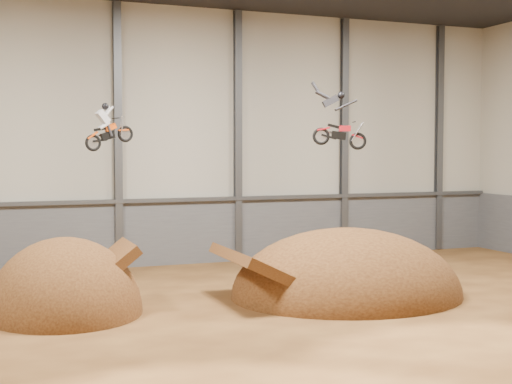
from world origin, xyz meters
TOP-DOWN VIEW (x-y plane):
  - floor at (0.00, 0.00)m, footprint 40.00×40.00m
  - back_wall at (0.00, 15.00)m, footprint 40.00×0.10m
  - lower_band_back at (0.00, 14.90)m, footprint 39.80×0.18m
  - steel_rail at (0.00, 14.75)m, footprint 39.80×0.35m
  - steel_column_2 at (-3.33, 14.80)m, footprint 0.40×0.36m
  - steel_column_3 at (3.33, 14.80)m, footprint 0.40×0.36m
  - steel_column_4 at (10.00, 14.80)m, footprint 0.40×0.36m
  - steel_column_5 at (16.67, 14.80)m, footprint 0.40×0.36m
  - takeoff_ramp at (-7.15, 5.01)m, footprint 5.82×6.71m
  - landing_ramp at (4.47, 4.10)m, footprint 10.06×8.90m
  - fmx_rider_a at (-4.99, 6.99)m, footprint 2.69×1.43m
  - fmx_rider_b at (3.94, 3.93)m, footprint 3.39×1.97m

SIDE VIEW (x-z plane):
  - floor at x=0.00m, z-range 0.00..0.00m
  - takeoff_ramp at x=-7.15m, z-range -2.91..2.91m
  - landing_ramp at x=4.47m, z-range -2.90..2.90m
  - lower_band_back at x=0.00m, z-range 0.00..3.50m
  - steel_rail at x=0.00m, z-range 3.45..3.65m
  - back_wall at x=0.00m, z-range 0.00..14.00m
  - steel_column_2 at x=-3.33m, z-range 0.05..13.95m
  - steel_column_3 at x=3.33m, z-range 0.05..13.95m
  - steel_column_4 at x=10.00m, z-range 0.05..13.95m
  - steel_column_5 at x=16.67m, z-range 0.05..13.95m
  - fmx_rider_a at x=-4.99m, z-range 6.14..8.57m
  - fmx_rider_b at x=3.94m, z-range 6.17..9.11m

